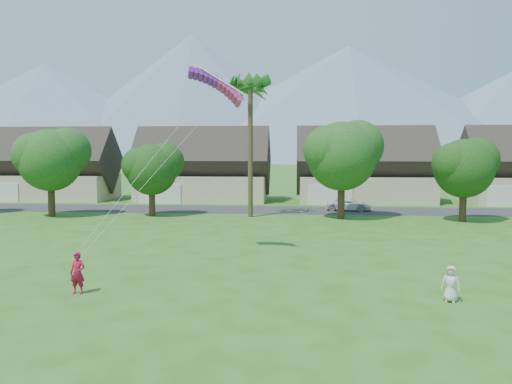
# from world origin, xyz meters

# --- Properties ---
(ground) EXTENTS (500.00, 500.00, 0.00)m
(ground) POSITION_xyz_m (0.00, 0.00, 0.00)
(ground) COLOR #2D6019
(ground) RESTS_ON ground
(street) EXTENTS (90.00, 7.00, 0.01)m
(street) POSITION_xyz_m (0.00, 34.00, 0.01)
(street) COLOR #2D2D30
(street) RESTS_ON ground
(kite_flyer) EXTENTS (0.65, 0.43, 1.75)m
(kite_flyer) POSITION_xyz_m (-6.95, 3.95, 0.87)
(kite_flyer) COLOR #A61332
(kite_flyer) RESTS_ON ground
(watcher) EXTENTS (0.83, 0.69, 1.44)m
(watcher) POSITION_xyz_m (8.17, 4.07, 0.72)
(watcher) COLOR silver
(watcher) RESTS_ON ground
(parked_car) EXTENTS (4.66, 2.63, 1.23)m
(parked_car) POSITION_xyz_m (7.26, 34.00, 0.61)
(parked_car) COLOR silver
(parked_car) RESTS_ON ground
(mountain_ridge) EXTENTS (540.00, 240.00, 70.00)m
(mountain_ridge) POSITION_xyz_m (10.40, 260.00, 29.07)
(mountain_ridge) COLOR slate
(mountain_ridge) RESTS_ON ground
(houses_row) EXTENTS (72.75, 8.19, 8.86)m
(houses_row) POSITION_xyz_m (0.49, 42.99, 3.44)
(houses_row) COLOR beige
(houses_row) RESTS_ON ground
(tree_row) EXTENTS (62.27, 6.67, 8.45)m
(tree_row) POSITION_xyz_m (-1.14, 27.92, 4.89)
(tree_row) COLOR #47301C
(tree_row) RESTS_ON ground
(fan_palm) EXTENTS (3.00, 3.00, 13.80)m
(fan_palm) POSITION_xyz_m (-2.00, 28.50, 11.80)
(fan_palm) COLOR #4C3D26
(fan_palm) RESTS_ON ground
(parafoil_kite) EXTENTS (3.37, 1.17, 0.50)m
(parafoil_kite) POSITION_xyz_m (-2.28, 11.86, 9.65)
(parafoil_kite) COLOR purple
(parafoil_kite) RESTS_ON ground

